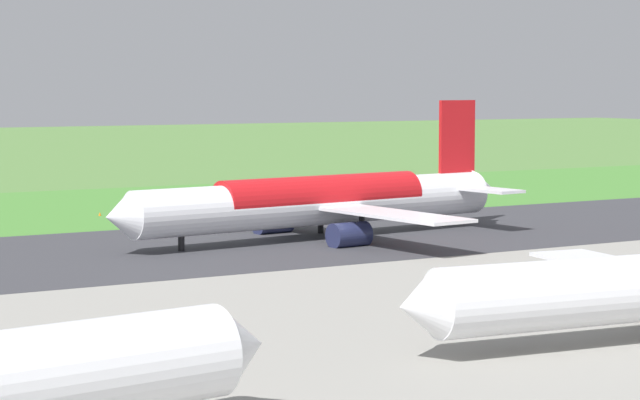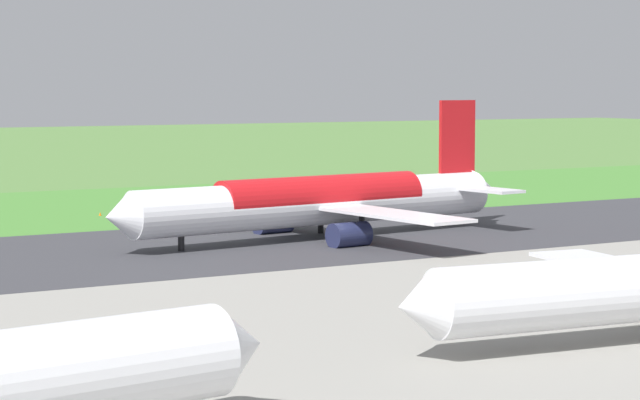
{
  "view_description": "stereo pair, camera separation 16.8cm",
  "coord_description": "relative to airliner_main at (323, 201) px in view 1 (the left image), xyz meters",
  "views": [
    {
      "loc": [
        80.43,
        119.84,
        17.44
      ],
      "look_at": [
        11.6,
        0.0,
        4.5
      ],
      "focal_mm": 67.95,
      "sensor_mm": 36.0,
      "label": 1
    },
    {
      "loc": [
        80.28,
        119.93,
        17.44
      ],
      "look_at": [
        11.6,
        0.0,
        4.5
      ],
      "focal_mm": 67.95,
      "sensor_mm": 36.0,
      "label": 2
    }
  ],
  "objects": [
    {
      "name": "grass_verge_foreground",
      "position": [
        -11.22,
        -38.23,
        -4.33
      ],
      "size": [
        600.0,
        80.0,
        0.04
      ],
      "primitive_type": "cube",
      "color": "#478534",
      "rests_on": "ground"
    },
    {
      "name": "runway_asphalt",
      "position": [
        -11.22,
        0.04,
        -4.32
      ],
      "size": [
        600.0,
        39.07,
        0.06
      ],
      "primitive_type": "cube",
      "color": "#38383D",
      "rests_on": "ground"
    },
    {
      "name": "ground_plane",
      "position": [
        -11.22,
        0.04,
        -4.35
      ],
      "size": [
        800.0,
        800.0,
        0.0
      ],
      "primitive_type": "plane",
      "color": "#547F3D"
    },
    {
      "name": "airliner_main",
      "position": [
        0.0,
        0.0,
        0.0
      ],
      "size": [
        54.14,
        44.39,
        15.88
      ],
      "color": "white",
      "rests_on": "ground"
    },
    {
      "name": "no_stopping_sign",
      "position": [
        7.75,
        -34.28,
        -2.69
      ],
      "size": [
        0.6,
        0.1,
        2.81
      ],
      "color": "slate",
      "rests_on": "ground"
    },
    {
      "name": "traffic_cone_orange",
      "position": [
        13.95,
        -36.28,
        -4.08
      ],
      "size": [
        0.4,
        0.4,
        0.55
      ],
      "primitive_type": "cone",
      "color": "orange",
      "rests_on": "ground"
    }
  ]
}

